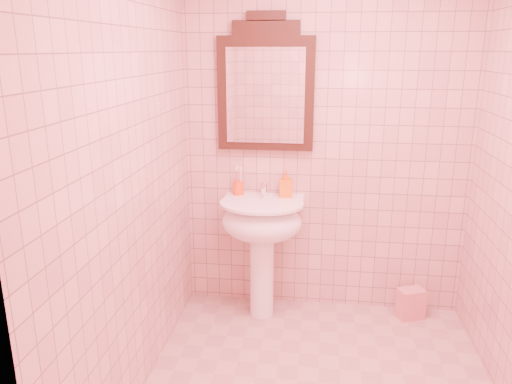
# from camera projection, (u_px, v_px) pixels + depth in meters

# --- Properties ---
(back_wall) EXTENTS (2.00, 0.02, 2.50)m
(back_wall) POSITION_uv_depth(u_px,v_px,m) (326.00, 142.00, 3.48)
(back_wall) COLOR #D5A595
(back_wall) RESTS_ON floor
(pedestal_sink) EXTENTS (0.58, 0.58, 0.86)m
(pedestal_sink) POSITION_uv_depth(u_px,v_px,m) (262.00, 229.00, 3.48)
(pedestal_sink) COLOR white
(pedestal_sink) RESTS_ON floor
(faucet) EXTENTS (0.04, 0.16, 0.11)m
(faucet) POSITION_uv_depth(u_px,v_px,m) (264.00, 189.00, 3.54)
(faucet) COLOR white
(faucet) RESTS_ON pedestal_sink
(mirror) EXTENTS (0.67, 0.06, 0.93)m
(mirror) POSITION_uv_depth(u_px,v_px,m) (266.00, 88.00, 3.41)
(mirror) COLOR black
(mirror) RESTS_ON back_wall
(toothbrush_cup) EXTENTS (0.08, 0.08, 0.18)m
(toothbrush_cup) POSITION_uv_depth(u_px,v_px,m) (238.00, 188.00, 3.58)
(toothbrush_cup) COLOR #DC4612
(toothbrush_cup) RESTS_ON pedestal_sink
(soap_dispenser) EXTENTS (0.10, 0.10, 0.19)m
(soap_dispenser) POSITION_uv_depth(u_px,v_px,m) (286.00, 184.00, 3.52)
(soap_dispenser) COLOR orange
(soap_dispenser) RESTS_ON pedestal_sink
(towel) EXTENTS (0.21, 0.18, 0.22)m
(towel) POSITION_uv_depth(u_px,v_px,m) (411.00, 303.00, 3.59)
(towel) COLOR #DF8583
(towel) RESTS_ON floor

